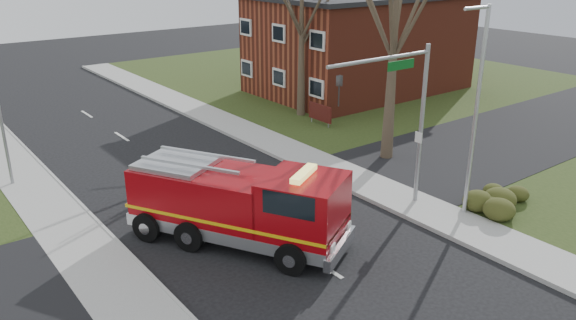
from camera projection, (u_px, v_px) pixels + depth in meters
ground at (323, 266)px, 19.33m from camera, size 120.00×120.00×0.00m
sidewalk_right at (438, 216)px, 22.82m from camera, size 2.40×80.00×0.15m
cross_street_right at (553, 123)px, 35.00m from camera, size 30.00×8.00×0.15m
brick_building at (359, 43)px, 42.24m from camera, size 15.40×10.40×7.25m
health_center_sign at (320, 113)px, 34.29m from camera, size 0.12×2.00×1.40m
hedge_corner at (502, 195)px, 23.49m from camera, size 2.80×2.00×0.90m
bare_tree_near at (396, 13)px, 26.59m from camera, size 6.00×6.00×12.00m
bare_tree_far at (302, 15)px, 34.47m from camera, size 5.25×5.25×10.50m
traffic_signal_mast at (402, 101)px, 21.75m from camera, size 5.29×0.18×6.80m
streetlight_pole at (476, 108)px, 21.41m from camera, size 1.48×0.16×8.40m
utility_pole_far at (0, 113)px, 24.66m from camera, size 0.14×0.14×7.00m
fire_engine at (240, 206)px, 20.48m from camera, size 6.24×8.25×3.20m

